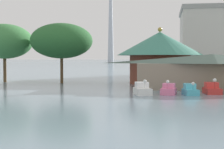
# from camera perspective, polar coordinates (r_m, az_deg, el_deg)

# --- Properties ---
(pedal_boat_white) EXTENTS (2.28, 2.92, 1.72)m
(pedal_boat_white) POSITION_cam_1_polar(r_m,az_deg,el_deg) (36.89, 5.09, -2.53)
(pedal_boat_white) COLOR white
(pedal_boat_white) RESTS_ON ground
(pedal_boat_pink) EXTENTS (1.84, 2.69, 1.61)m
(pedal_boat_pink) POSITION_cam_1_polar(r_m,az_deg,el_deg) (37.75, 9.45, -2.54)
(pedal_boat_pink) COLOR pink
(pedal_boat_pink) RESTS_ON ground
(pedal_boat_cyan) EXTENTS (1.80, 2.57, 1.46)m
(pedal_boat_cyan) POSITION_cam_1_polar(r_m,az_deg,el_deg) (37.58, 12.94, -2.60)
(pedal_boat_cyan) COLOR #4CB7CC
(pedal_boat_cyan) RESTS_ON ground
(pedal_boat_red) EXTENTS (1.90, 2.80, 1.77)m
(pedal_boat_red) POSITION_cam_1_polar(r_m,az_deg,el_deg) (39.50, 16.35, -2.35)
(pedal_boat_red) COLOR red
(pedal_boat_red) RESTS_ON ground
(boathouse) EXTENTS (20.27, 6.24, 4.45)m
(boathouse) POSITION_cam_1_polar(r_m,az_deg,el_deg) (44.98, 16.49, 0.57)
(boathouse) COLOR gray
(boathouse) RESTS_ON ground
(green_roof_pavilion) EXTENTS (13.28, 13.28, 8.72)m
(green_roof_pavilion) POSITION_cam_1_polar(r_m,az_deg,el_deg) (53.49, 7.99, 3.54)
(green_roof_pavilion) COLOR brown
(green_roof_pavilion) RESTS_ON ground
(shoreline_tree_tall_left) EXTENTS (9.20, 9.20, 9.52)m
(shoreline_tree_tall_left) POSITION_cam_1_polar(r_m,az_deg,el_deg) (58.62, -17.53, 5.29)
(shoreline_tree_tall_left) COLOR brown
(shoreline_tree_tall_left) RESTS_ON ground
(shoreline_tree_mid) EXTENTS (9.69, 9.69, 9.39)m
(shoreline_tree_mid) POSITION_cam_1_polar(r_m,az_deg,el_deg) (53.99, -8.43, 5.57)
(shoreline_tree_mid) COLOR brown
(shoreline_tree_mid) RESTS_ON ground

